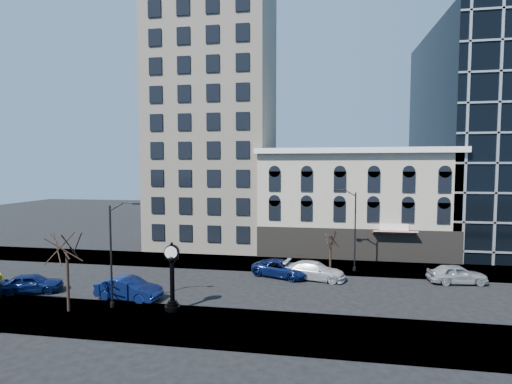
% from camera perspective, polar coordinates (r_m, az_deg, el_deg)
% --- Properties ---
extents(ground, '(160.00, 160.00, 0.00)m').
position_cam_1_polar(ground, '(33.22, -4.66, -14.32)').
color(ground, black).
rests_on(ground, ground).
extents(sidewalk_far, '(160.00, 6.00, 0.12)m').
position_cam_1_polar(sidewalk_far, '(40.70, -1.91, -10.83)').
color(sidewalk_far, gray).
rests_on(sidewalk_far, ground).
extents(sidewalk_near, '(160.00, 6.00, 0.12)m').
position_cam_1_polar(sidewalk_near, '(25.99, -9.14, -19.48)').
color(sidewalk_near, gray).
rests_on(sidewalk_near, ground).
extents(cream_tower, '(15.90, 15.40, 42.50)m').
position_cam_1_polar(cream_tower, '(52.20, -6.38, 13.66)').
color(cream_tower, beige).
rests_on(cream_tower, ground).
extents(victorian_row, '(22.60, 11.19, 12.50)m').
position_cam_1_polar(victorian_row, '(46.95, 14.53, -1.64)').
color(victorian_row, '#AFA490').
rests_on(victorian_row, ground).
extents(glass_office, '(20.00, 20.15, 28.00)m').
position_cam_1_polar(glass_office, '(57.17, 34.70, 6.79)').
color(glass_office, black).
rests_on(glass_office, ground).
extents(street_clock, '(1.11, 1.11, 4.91)m').
position_cam_1_polar(street_clock, '(27.79, -12.77, -12.98)').
color(street_clock, black).
rests_on(street_clock, sidewalk_near).
extents(street_lamp_near, '(2.03, 0.55, 7.89)m').
position_cam_1_polar(street_lamp_near, '(28.60, -20.43, -4.96)').
color(street_lamp_near, black).
rests_on(street_lamp_near, sidewalk_near).
extents(street_lamp_far, '(2.13, 0.33, 8.23)m').
position_cam_1_polar(street_lamp_far, '(37.56, 14.14, -2.43)').
color(street_lamp_far, black).
rests_on(street_lamp_far, sidewalk_far).
extents(bare_tree_near, '(3.97, 3.97, 6.82)m').
position_cam_1_polar(bare_tree_near, '(29.41, -27.14, -6.49)').
color(bare_tree_near, '#312118').
rests_on(bare_tree_near, sidewalk_near).
extents(bare_tree_far, '(2.61, 2.61, 4.48)m').
position_cam_1_polar(bare_tree_far, '(39.06, 11.41, -6.37)').
color(bare_tree_far, '#312118').
rests_on(bare_tree_far, sidewalk_far).
extents(warning_sign, '(0.66, 0.21, 2.06)m').
position_cam_1_polar(warning_sign, '(35.56, -34.66, -11.18)').
color(warning_sign, black).
rests_on(warning_sign, sidewalk_near).
extents(car_near_a, '(5.06, 3.51, 1.60)m').
position_cam_1_polar(car_near_a, '(36.43, -31.25, -11.91)').
color(car_near_a, '#0C194C').
rests_on(car_near_a, ground).
extents(car_near_b, '(5.37, 2.41, 1.71)m').
position_cam_1_polar(car_near_b, '(31.55, -18.99, -13.87)').
color(car_near_b, '#0C194C').
rests_on(car_near_b, ground).
extents(car_far_a, '(6.12, 4.32, 1.55)m').
position_cam_1_polar(car_far_a, '(35.88, 3.92, -11.65)').
color(car_far_a, '#0C194C').
rests_on(car_far_a, ground).
extents(car_far_b, '(5.92, 3.22, 1.63)m').
position_cam_1_polar(car_far_b, '(35.37, 9.00, -11.86)').
color(car_far_b, silver).
rests_on(car_far_b, ground).
extents(car_far_c, '(5.14, 2.55, 1.68)m').
position_cam_1_polar(car_far_c, '(38.23, 28.51, -11.03)').
color(car_far_c, '#A5A8AD').
rests_on(car_far_c, ground).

